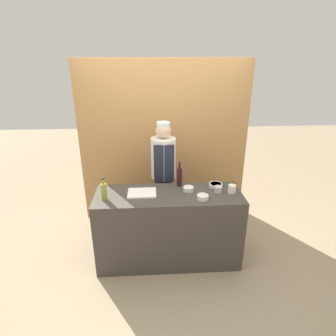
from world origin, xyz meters
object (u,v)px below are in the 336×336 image
sauce_bowl_yellow (216,185)px  cup_steel (218,189)px  bottle_wine (179,176)px  sauce_bowl_purple (203,197)px  cutting_board (142,193)px  bottle_oil (104,191)px  cup_cream (232,189)px  sauce_bowl_brown (188,189)px  chef_center (164,175)px

sauce_bowl_yellow → cup_steel: (-0.01, -0.16, 0.02)m
bottle_wine → cup_steel: size_ratio=3.43×
sauce_bowl_purple → cutting_board: bearing=165.4°
bottle_oil → cup_steel: size_ratio=2.91×
cup_steel → bottle_oil: bearing=-175.6°
cup_cream → cutting_board: bearing=177.9°
sauce_bowl_brown → cup_cream: size_ratio=1.25×
bottle_oil → cup_cream: bearing=3.0°
sauce_bowl_yellow → cup_steel: 0.16m
cup_steel → cup_cream: 0.16m
cup_steel → cup_cream: cup_cream is taller
cup_steel → bottle_wine: bearing=154.2°
cup_steel → sauce_bowl_yellow: bearing=87.6°
cutting_board → bottle_oil: 0.44m
sauce_bowl_brown → chef_center: (-0.27, 0.54, -0.05)m
sauce_bowl_yellow → bottle_oil: bottle_oil is taller
cutting_board → chef_center: 0.65m
sauce_bowl_brown → bottle_oil: bearing=-170.5°
sauce_bowl_brown → cutting_board: (-0.55, -0.05, -0.02)m
cutting_board → sauce_bowl_yellow: bearing=8.9°
cutting_board → cup_cream: (1.06, -0.04, 0.04)m
sauce_bowl_brown → sauce_bowl_yellow: size_ratio=0.75×
cutting_board → cup_steel: size_ratio=3.60×
cutting_board → bottle_oil: bearing=-164.5°
sauce_bowl_purple → bottle_oil: (-1.10, 0.06, 0.07)m
sauce_bowl_brown → chef_center: 0.61m
sauce_bowl_purple → chef_center: 0.87m
chef_center → cup_cream: bearing=-38.8°
cup_steel → cup_cream: (0.16, -0.02, 0.01)m
sauce_bowl_yellow → bottle_wine: bottle_wine is taller
sauce_bowl_yellow → cup_cream: size_ratio=1.67×
sauce_bowl_yellow → chef_center: (-0.62, 0.44, -0.05)m
sauce_bowl_brown → sauce_bowl_yellow: sauce_bowl_brown is taller
sauce_bowl_brown → bottle_wine: bottle_wine is taller
cup_steel → sauce_bowl_purple: bearing=-142.1°
sauce_bowl_brown → cup_cream: bearing=-9.5°
sauce_bowl_brown → bottle_wine: 0.20m
sauce_bowl_yellow → chef_center: 0.77m
bottle_oil → bottle_wine: size_ratio=0.85×
chef_center → bottle_wine: bearing=-65.2°
sauce_bowl_yellow → chef_center: chef_center is taller
bottle_oil → cup_cream: 1.47m
cup_cream → bottle_wine: bearing=158.4°
sauce_bowl_yellow → cup_cream: bearing=-49.8°
sauce_bowl_purple → cutting_board: size_ratio=0.39×
sauce_bowl_brown → cup_steel: bearing=-10.0°
sauce_bowl_brown → cup_cream: 0.51m
sauce_bowl_purple → bottle_wine: 0.45m
bottle_oil → sauce_bowl_yellow: bearing=11.0°
bottle_wine → cup_steel: bearing=-25.8°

